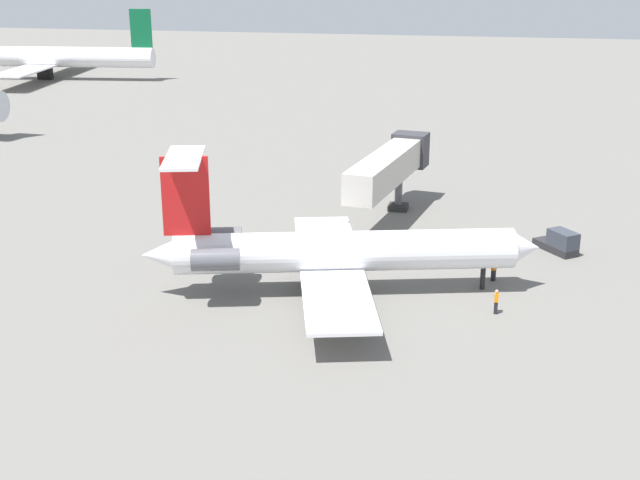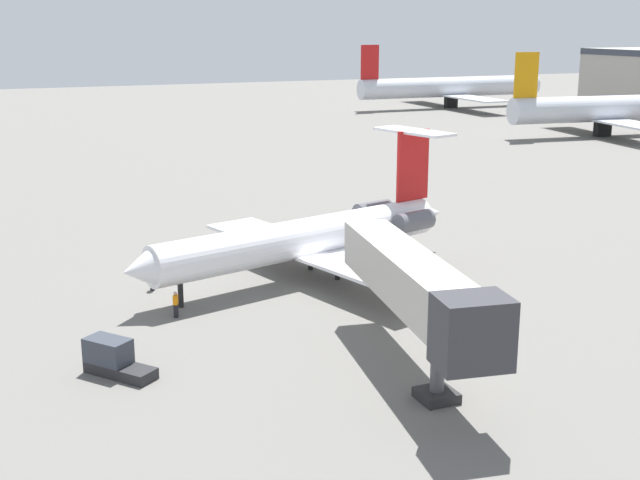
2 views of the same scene
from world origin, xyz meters
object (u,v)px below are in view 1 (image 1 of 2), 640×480
(ground_crew_loader, at_px, (496,301))
(baggage_tug_lead, at_px, (560,243))
(regional_jet, at_px, (333,250))
(parked_airliner_east_end, at_px, (45,57))
(jet_bridge, at_px, (391,165))
(ground_crew_marshaller, at_px, (494,270))

(ground_crew_loader, bearing_deg, baggage_tug_lead, -19.77)
(regional_jet, relative_size, parked_airliner_east_end, 0.64)
(jet_bridge, xyz_separation_m, ground_crew_loader, (-20.10, -9.64, -3.99))
(ground_crew_marshaller, relative_size, ground_crew_loader, 1.00)
(regional_jet, xyz_separation_m, ground_crew_loader, (-1.44, -11.28, -2.27))
(parked_airliner_east_end, bearing_deg, baggage_tug_lead, -132.35)
(regional_jet, xyz_separation_m, parked_airliner_east_end, (94.22, 74.19, 1.04))
(jet_bridge, distance_m, parked_airliner_east_end, 107.06)
(parked_airliner_east_end, bearing_deg, ground_crew_marshaller, -136.45)
(ground_crew_loader, bearing_deg, parked_airliner_east_end, 41.78)
(ground_crew_marshaller, height_order, ground_crew_loader, same)
(ground_crew_loader, xyz_separation_m, baggage_tug_lead, (13.36, -4.80, -0.02))
(ground_crew_loader, relative_size, parked_airliner_east_end, 0.04)
(baggage_tug_lead, bearing_deg, parked_airliner_east_end, 47.65)
(ground_crew_marshaller, height_order, parked_airliner_east_end, parked_airliner_east_end)
(jet_bridge, height_order, ground_crew_marshaller, jet_bridge)
(regional_jet, distance_m, jet_bridge, 18.81)
(jet_bridge, distance_m, ground_crew_loader, 22.65)
(regional_jet, bearing_deg, parked_airliner_east_end, 38.22)
(jet_bridge, distance_m, ground_crew_marshaller, 17.39)
(ground_crew_marshaller, bearing_deg, parked_airliner_east_end, 43.55)
(ground_crew_loader, height_order, baggage_tug_lead, baggage_tug_lead)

